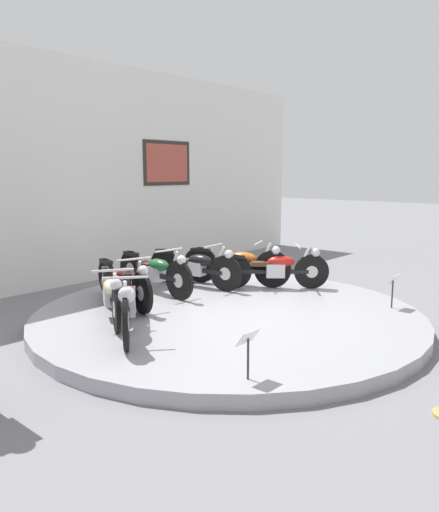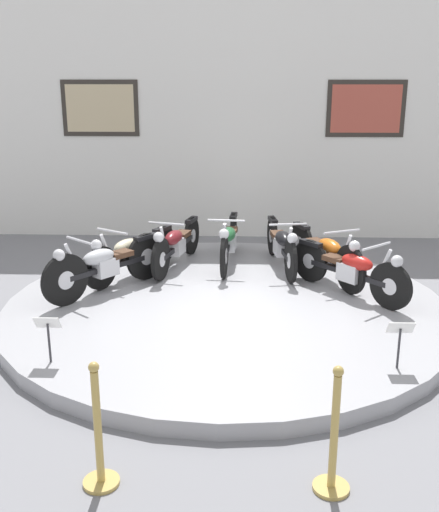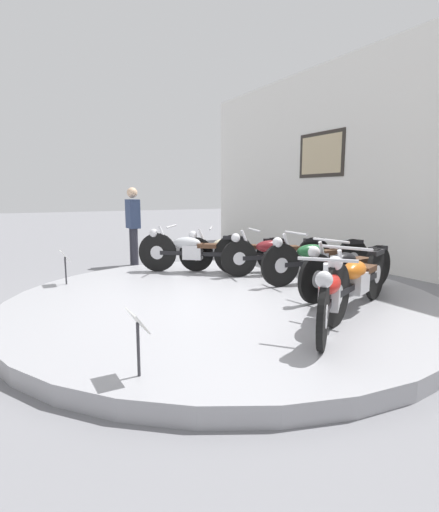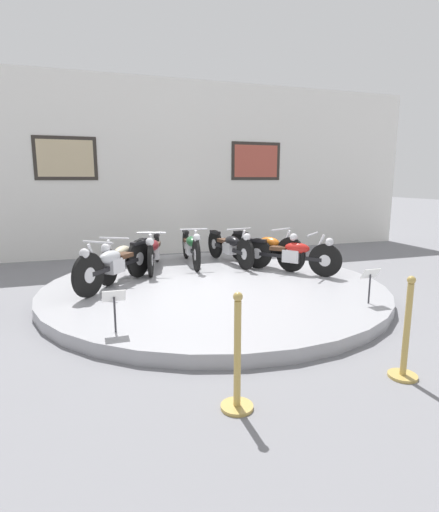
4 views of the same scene
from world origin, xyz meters
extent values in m
plane|color=slate|center=(0.00, 0.00, 0.00)|extent=(60.00, 60.00, 0.00)
cylinder|color=#99999E|center=(0.00, 0.00, 0.09)|extent=(5.67, 5.67, 0.17)
cube|color=white|center=(0.00, 3.98, 2.17)|extent=(14.00, 0.20, 4.35)
cube|color=#2D2823|center=(-2.40, 3.87, 2.39)|extent=(1.40, 0.02, 1.00)
cube|color=#C6B289|center=(-2.40, 3.87, 2.39)|extent=(1.24, 0.02, 0.84)
cube|color=#2D2823|center=(2.40, 3.87, 2.39)|extent=(1.40, 0.02, 1.00)
cube|color=#B24C3D|center=(2.40, 3.87, 2.39)|extent=(1.24, 0.02, 0.84)
cylinder|color=black|center=(-2.03, -0.20, 0.51)|extent=(0.47, 0.55, 0.67)
cylinder|color=silver|center=(-2.03, -0.20, 0.51)|extent=(0.20, 0.22, 0.24)
cylinder|color=black|center=(-1.16, 0.84, 0.51)|extent=(0.47, 0.55, 0.67)
cylinder|color=silver|center=(-1.16, 0.84, 0.51)|extent=(0.20, 0.22, 0.24)
cube|color=black|center=(-1.60, 0.32, 0.51)|extent=(0.85, 1.00, 0.07)
cube|color=silver|center=(-1.62, 0.29, 0.53)|extent=(0.36, 0.37, 0.24)
ellipsoid|color=#B2B5BA|center=(-1.69, 0.21, 0.69)|extent=(0.48, 0.51, 0.20)
cube|color=#472D1E|center=(-1.46, 0.49, 0.65)|extent=(0.36, 0.37, 0.07)
cube|color=black|center=(-1.16, 0.84, 0.80)|extent=(0.31, 0.34, 0.06)
cylinder|color=silver|center=(-1.93, -0.08, 0.71)|extent=(0.19, 0.22, 0.54)
cylinder|color=silver|center=(-1.86, 0.00, 0.97)|extent=(0.44, 0.37, 0.03)
sphere|color=silver|center=(-2.06, -0.24, 0.85)|extent=(0.15, 0.15, 0.15)
cylinder|color=black|center=(-1.71, 0.40, 0.47)|extent=(0.35, 0.54, 0.60)
cylinder|color=silver|center=(-1.71, 0.40, 0.47)|extent=(0.16, 0.21, 0.21)
cylinder|color=black|center=(-1.02, 1.56, 0.47)|extent=(0.35, 0.54, 0.60)
cylinder|color=silver|center=(-1.02, 1.56, 0.47)|extent=(0.16, 0.21, 0.21)
cube|color=black|center=(-1.37, 0.98, 0.47)|extent=(0.70, 1.10, 0.07)
cube|color=silver|center=(-1.39, 0.95, 0.49)|extent=(0.34, 0.38, 0.24)
ellipsoid|color=beige|center=(-1.44, 0.86, 0.65)|extent=(0.43, 0.52, 0.20)
cube|color=#472D1E|center=(-1.25, 1.17, 0.61)|extent=(0.34, 0.38, 0.07)
cube|color=black|center=(-1.02, 1.56, 0.73)|extent=(0.27, 0.36, 0.06)
cylinder|color=silver|center=(-1.64, 0.53, 0.67)|extent=(0.17, 0.24, 0.54)
cylinder|color=silver|center=(-1.58, 0.62, 0.93)|extent=(0.48, 0.30, 0.03)
sphere|color=silver|center=(-1.74, 0.35, 0.81)|extent=(0.15, 0.15, 0.15)
cylinder|color=black|center=(-0.95, 0.81, 0.48)|extent=(0.20, 0.61, 0.61)
cylinder|color=silver|center=(-0.95, 0.81, 0.48)|extent=(0.12, 0.22, 0.21)
cylinder|color=black|center=(-0.62, 2.12, 0.48)|extent=(0.20, 0.61, 0.61)
cylinder|color=silver|center=(-0.62, 2.12, 0.48)|extent=(0.12, 0.22, 0.21)
cube|color=black|center=(-0.78, 1.46, 0.48)|extent=(0.37, 1.22, 0.07)
cube|color=silver|center=(-0.79, 1.43, 0.50)|extent=(0.27, 0.36, 0.24)
ellipsoid|color=maroon|center=(-0.82, 1.33, 0.66)|extent=(0.33, 0.52, 0.20)
cube|color=#472D1E|center=(-0.73, 1.68, 0.62)|extent=(0.27, 0.36, 0.07)
cube|color=black|center=(-0.62, 2.12, 0.74)|extent=(0.19, 0.37, 0.06)
cylinder|color=silver|center=(-0.91, 0.95, 0.68)|extent=(0.10, 0.25, 0.54)
cylinder|color=silver|center=(-0.89, 1.06, 0.94)|extent=(0.53, 0.16, 0.03)
sphere|color=silver|center=(-0.97, 0.75, 0.82)|extent=(0.15, 0.15, 0.15)
cylinder|color=black|center=(-0.06, 0.97, 0.49)|extent=(0.11, 0.64, 0.64)
cylinder|color=silver|center=(-0.06, 0.97, 0.49)|extent=(0.08, 0.23, 0.22)
cylinder|color=black|center=(0.06, 2.31, 0.49)|extent=(0.11, 0.64, 0.64)
cylinder|color=silver|center=(0.06, 2.31, 0.49)|extent=(0.08, 0.23, 0.22)
cube|color=black|center=(0.00, 1.64, 0.49)|extent=(0.17, 1.24, 0.07)
cube|color=silver|center=(0.00, 1.60, 0.51)|extent=(0.23, 0.34, 0.24)
ellipsoid|color=#1E562D|center=(-0.01, 1.50, 0.67)|extent=(0.26, 0.50, 0.20)
cube|color=#472D1E|center=(0.02, 1.86, 0.63)|extent=(0.23, 0.34, 0.07)
cube|color=black|center=(0.06, 2.31, 0.77)|extent=(0.13, 0.37, 0.06)
cylinder|color=silver|center=(-0.04, 1.12, 0.69)|extent=(0.06, 0.25, 0.54)
cylinder|color=silver|center=(-0.03, 1.22, 0.95)|extent=(0.54, 0.08, 0.03)
sphere|color=silver|center=(-0.06, 0.91, 0.83)|extent=(0.15, 0.15, 0.15)
cylinder|color=black|center=(0.88, 0.80, 0.49)|extent=(0.14, 0.63, 0.62)
cylinder|color=silver|center=(0.88, 0.80, 0.49)|extent=(0.10, 0.23, 0.22)
cylinder|color=black|center=(0.69, 2.13, 0.49)|extent=(0.14, 0.63, 0.62)
cylinder|color=silver|center=(0.69, 2.13, 0.49)|extent=(0.10, 0.23, 0.22)
cube|color=black|center=(0.78, 1.46, 0.49)|extent=(0.25, 1.24, 0.07)
cube|color=silver|center=(0.79, 1.43, 0.51)|extent=(0.24, 0.35, 0.24)
ellipsoid|color=black|center=(0.80, 1.33, 0.67)|extent=(0.29, 0.51, 0.20)
cube|color=#472D1E|center=(0.75, 1.68, 0.63)|extent=(0.24, 0.35, 0.07)
cube|color=black|center=(0.69, 2.13, 0.75)|extent=(0.15, 0.37, 0.06)
cylinder|color=silver|center=(0.86, 0.94, 0.69)|extent=(0.08, 0.25, 0.54)
cylinder|color=silver|center=(0.84, 1.05, 0.95)|extent=(0.54, 0.11, 0.03)
sphere|color=silver|center=(0.89, 0.74, 0.83)|extent=(0.15, 0.15, 0.15)
cylinder|color=black|center=(1.63, 0.36, 0.50)|extent=(0.31, 0.63, 0.66)
cylinder|color=silver|center=(1.63, 0.36, 0.50)|extent=(0.15, 0.24, 0.23)
cylinder|color=black|center=(1.10, 1.60, 0.50)|extent=(0.31, 0.63, 0.66)
cylinder|color=silver|center=(1.10, 1.60, 0.50)|extent=(0.15, 0.24, 0.23)
cube|color=black|center=(1.37, 0.98, 0.50)|extent=(0.56, 1.17, 0.07)
cube|color=silver|center=(1.38, 0.95, 0.52)|extent=(0.31, 0.37, 0.24)
ellipsoid|color=#D16619|center=(1.42, 0.86, 0.68)|extent=(0.39, 0.53, 0.20)
cube|color=#472D1E|center=(1.28, 1.19, 0.64)|extent=(0.31, 0.37, 0.07)
cube|color=black|center=(1.10, 1.60, 0.79)|extent=(0.23, 0.37, 0.06)
cylinder|color=silver|center=(1.58, 0.50, 0.70)|extent=(0.14, 0.25, 0.54)
cylinder|color=silver|center=(1.53, 0.60, 0.96)|extent=(0.51, 0.24, 0.03)
sphere|color=silver|center=(1.66, 0.31, 0.84)|extent=(0.15, 0.15, 0.15)
cylinder|color=black|center=(2.04, -0.19, 0.48)|extent=(0.44, 0.49, 0.60)
cylinder|color=silver|center=(2.04, -0.19, 0.48)|extent=(0.19, 0.20, 0.21)
cylinder|color=black|center=(1.16, 0.83, 0.48)|extent=(0.44, 0.49, 0.60)
cylinder|color=silver|center=(1.16, 0.83, 0.48)|extent=(0.19, 0.20, 0.21)
cube|color=black|center=(1.60, 0.32, 0.48)|extent=(0.86, 0.99, 0.07)
cube|color=silver|center=(1.62, 0.29, 0.50)|extent=(0.36, 0.37, 0.24)
ellipsoid|color=red|center=(1.69, 0.22, 0.66)|extent=(0.48, 0.51, 0.20)
cube|color=#472D1E|center=(1.45, 0.49, 0.62)|extent=(0.36, 0.37, 0.07)
cube|color=black|center=(1.16, 0.83, 0.73)|extent=(0.31, 0.34, 0.06)
cylinder|color=silver|center=(1.94, -0.08, 0.68)|extent=(0.20, 0.22, 0.54)
cylinder|color=silver|center=(1.87, 0.00, 0.94)|extent=(0.43, 0.38, 0.03)
sphere|color=silver|center=(2.08, -0.23, 0.82)|extent=(0.15, 0.15, 0.15)
cylinder|color=#333338|center=(-1.75, -1.76, 0.38)|extent=(0.02, 0.02, 0.42)
cube|color=white|center=(-1.75, -1.76, 0.61)|extent=(0.26, 0.11, 0.15)
cylinder|color=#333338|center=(1.75, -1.76, 0.38)|extent=(0.02, 0.02, 0.42)
cube|color=white|center=(1.75, -1.76, 0.61)|extent=(0.26, 0.11, 0.15)
cylinder|color=tan|center=(-0.87, -3.40, 0.01)|extent=(0.28, 0.28, 0.03)
cylinder|color=tan|center=(-0.87, -3.40, 0.47)|extent=(0.06, 0.06, 0.95)
sphere|color=tan|center=(-0.87, -3.40, 0.98)|extent=(0.08, 0.08, 0.08)
cylinder|color=tan|center=(0.87, -3.40, 0.01)|extent=(0.28, 0.28, 0.03)
cylinder|color=tan|center=(0.87, -3.40, 0.47)|extent=(0.06, 0.06, 0.95)
sphere|color=tan|center=(0.87, -3.40, 0.98)|extent=(0.08, 0.08, 0.08)
camera|label=1|loc=(-5.44, -4.65, 2.21)|focal=35.00mm
camera|label=2|loc=(0.17, -7.22, 2.99)|focal=42.00mm
camera|label=3|loc=(4.52, -2.61, 1.54)|focal=28.00mm
camera|label=4|loc=(-1.97, -6.29, 1.91)|focal=28.00mm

